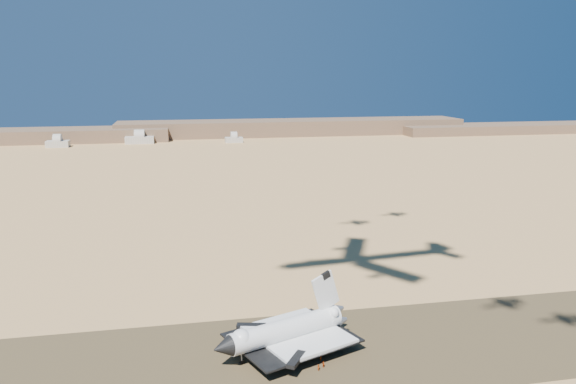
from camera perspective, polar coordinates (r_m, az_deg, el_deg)
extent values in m
plane|color=tan|center=(153.64, -1.98, -16.45)|extent=(1200.00, 1200.00, 0.00)
cube|color=#4F4027|center=(153.62, -1.98, -16.44)|extent=(600.00, 50.00, 0.06)
cube|color=brown|center=(691.17, 0.56, 6.59)|extent=(420.00, 60.00, 18.00)
cube|color=brown|center=(772.21, 21.96, 6.03)|extent=(300.00, 60.00, 11.00)
cube|color=#B8B3A3|center=(618.96, -22.34, 4.54)|extent=(22.00, 14.00, 6.50)
cube|color=#B8B3A3|center=(623.55, -14.83, 5.13)|extent=(30.00, 15.00, 7.50)
cube|color=#B8B3A3|center=(615.62, -5.52, 5.29)|extent=(19.00, 12.50, 5.50)
cylinder|color=silver|center=(154.03, -0.28, -13.80)|extent=(32.53, 17.52, 5.73)
cone|color=black|center=(145.83, -6.67, -15.45)|extent=(6.30, 6.77, 5.44)
sphere|color=silver|center=(147.61, -4.77, -14.70)|extent=(5.32, 5.32, 5.32)
cube|color=silver|center=(157.10, 1.01, -14.22)|extent=(30.05, 31.18, 0.92)
cube|color=black|center=(156.28, 0.37, -14.56)|extent=(37.64, 34.23, 0.51)
cube|color=silver|center=(157.81, 3.84, -10.01)|extent=(9.07, 4.20, 11.79)
cylinder|color=gray|center=(150.07, -4.73, -16.52)|extent=(0.37, 0.37, 3.28)
cylinder|color=black|center=(150.58, -4.73, -16.88)|extent=(1.22, 0.85, 1.13)
cylinder|color=gray|center=(155.38, 2.76, -15.43)|extent=(0.37, 0.37, 3.28)
cylinder|color=black|center=(155.88, 2.75, -15.78)|extent=(1.22, 0.85, 1.13)
cylinder|color=gray|center=(162.88, 0.58, -14.07)|extent=(0.37, 0.37, 3.28)
cylinder|color=black|center=(163.35, 0.58, -14.40)|extent=(1.22, 0.85, 1.13)
imported|color=#C5420B|center=(151.80, 3.35, -16.46)|extent=(0.56, 0.69, 1.65)
imported|color=#C5420B|center=(147.54, 3.13, -17.37)|extent=(0.69, 0.88, 1.59)
imported|color=#C5420B|center=(148.84, 3.61, -17.08)|extent=(0.92, 1.10, 1.68)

